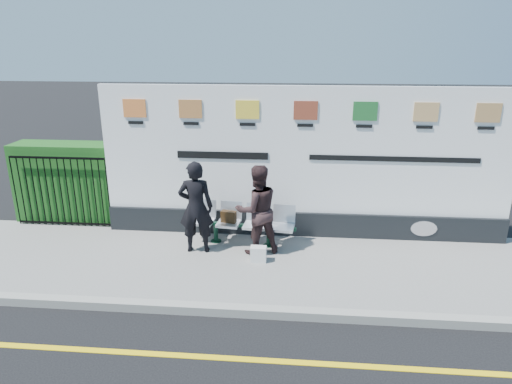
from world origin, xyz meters
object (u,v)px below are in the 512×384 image
at_px(billboard, 303,173).
at_px(woman_right, 257,210).
at_px(woman_left, 196,207).
at_px(bench, 242,233).

relative_size(billboard, woman_right, 4.72).
relative_size(billboard, woman_left, 4.57).
relative_size(billboard, bench, 3.96).
height_order(woman_left, woman_right, woman_left).
bearing_deg(billboard, bench, -153.17).
bearing_deg(woman_right, billboard, -156.21).
xyz_separation_m(billboard, woman_right, (-0.84, -0.93, -0.45)).
distance_m(billboard, woman_left, 2.24).
xyz_separation_m(billboard, woman_left, (-1.97, -0.97, -0.42)).
distance_m(billboard, woman_right, 1.33).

